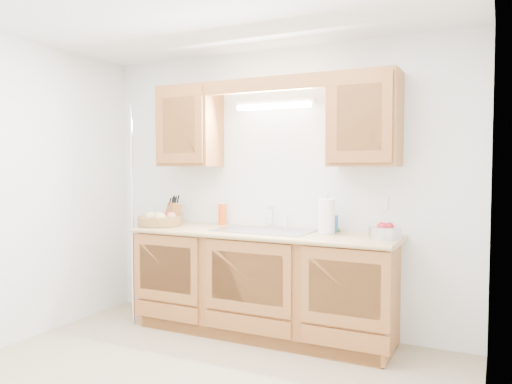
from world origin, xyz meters
The scene contains 17 objects.
room centered at (0.00, 0.00, 1.25)m, with size 3.52×3.50×2.50m.
base_cabinets centered at (0.00, 1.20, 0.44)m, with size 2.20×0.60×0.86m, color #A0622E.
countertop centered at (0.00, 1.19, 0.88)m, with size 2.30×0.63×0.04m, color tan.
upper_cabinet_left centered at (-0.83, 1.33, 1.83)m, with size 0.55×0.33×0.75m, color #A0622E.
upper_cabinet_right centered at (0.83, 1.33, 1.83)m, with size 0.55×0.33×0.75m, color #A0622E.
valance centered at (0.00, 1.19, 2.14)m, with size 2.20×0.05×0.12m, color #A0622E.
fluorescent_fixture centered at (0.00, 1.42, 2.00)m, with size 0.76×0.08×0.08m.
sink centered at (0.00, 1.21, 0.83)m, with size 0.84×0.46×0.36m.
wire_shelf_pole centered at (-1.20, 0.94, 1.00)m, with size 0.03×0.03×2.00m, color silver.
outlet_plate centered at (0.95, 1.49, 1.15)m, with size 0.08×0.01×0.12m, color white.
fruit_basket centered at (-1.03, 1.12, 0.96)m, with size 0.53×0.53×0.13m.
knife_block centered at (-1.03, 1.34, 1.00)m, with size 0.14×0.18×0.28m.
orange_canister centered at (-0.54, 1.43, 1.01)m, with size 0.08×0.08×0.21m.
soap_bottle centered at (0.54, 1.38, 1.00)m, with size 0.09×0.09×0.21m, color blue.
sponge centered at (0.54, 1.44, 0.91)m, with size 0.13×0.10×0.02m.
paper_towel centered at (0.54, 1.27, 1.04)m, with size 0.17×0.17×0.34m.
apple_bowl centered at (1.03, 1.19, 0.95)m, with size 0.32×0.32×0.13m.
Camera 1 is at (1.81, -2.63, 1.46)m, focal length 35.00 mm.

